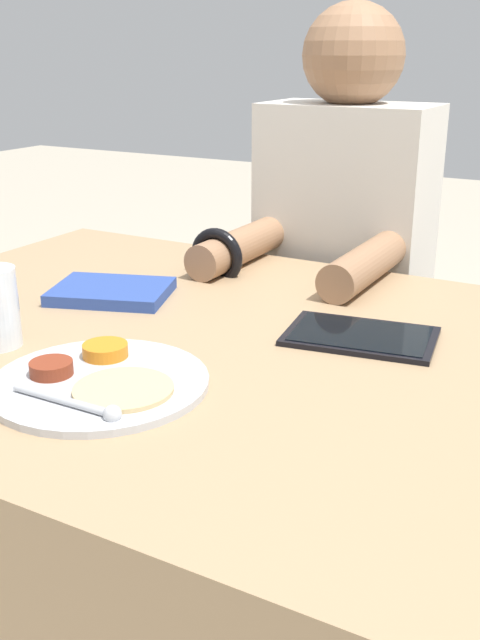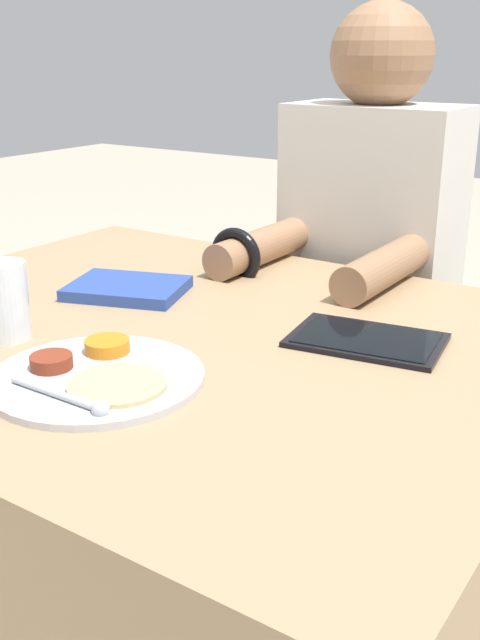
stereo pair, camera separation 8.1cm
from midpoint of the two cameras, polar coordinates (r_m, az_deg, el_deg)
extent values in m
cube|color=#9E7F5B|center=(1.32, -2.56, -15.01)|extent=(1.13, 0.92, 0.71)
cylinder|color=#B7BABF|center=(0.98, -8.52, -4.40)|extent=(0.28, 0.28, 0.01)
cylinder|color=orange|center=(1.04, -7.78, -2.04)|extent=(0.06, 0.06, 0.02)
cylinder|color=maroon|center=(1.00, -11.95, -3.17)|extent=(0.06, 0.06, 0.02)
cylinder|color=tan|center=(0.94, -6.89, -4.96)|extent=(0.12, 0.12, 0.01)
cylinder|color=#B7BABF|center=(0.92, -11.44, -5.54)|extent=(0.15, 0.01, 0.01)
sphere|color=#B7BABF|center=(0.87, -7.95, -6.79)|extent=(0.02, 0.02, 0.02)
cube|color=silver|center=(1.32, -6.83, 2.13)|extent=(0.23, 0.20, 0.01)
cube|color=#28428E|center=(1.32, -6.84, 2.38)|extent=(0.23, 0.20, 0.02)
cube|color=black|center=(1.12, 11.69, -1.55)|extent=(0.24, 0.17, 0.01)
cube|color=black|center=(1.11, 11.71, -1.33)|extent=(0.21, 0.15, 0.00)
cube|color=black|center=(1.83, 10.26, -9.61)|extent=(0.32, 0.22, 0.44)
cube|color=beige|center=(1.64, 11.34, 5.88)|extent=(0.35, 0.20, 0.57)
sphere|color=#936B4C|center=(1.59, 12.30, 19.11)|extent=(0.21, 0.21, 0.21)
cylinder|color=#936B4C|center=(1.49, 3.19, 5.60)|extent=(0.07, 0.30, 0.07)
cylinder|color=#936B4C|center=(1.38, 12.63, 3.94)|extent=(0.07, 0.30, 0.07)
torus|color=black|center=(1.42, 1.31, 4.86)|extent=(0.11, 0.02, 0.11)
cylinder|color=silver|center=(1.13, -15.53, 1.38)|extent=(0.07, 0.07, 0.12)
camera|label=1|loc=(0.04, -87.69, 0.84)|focal=42.00mm
camera|label=2|loc=(0.04, 92.31, -0.84)|focal=42.00mm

